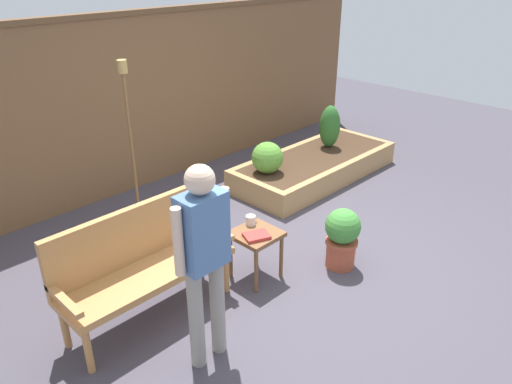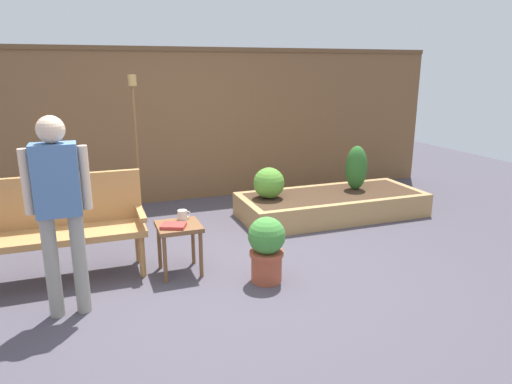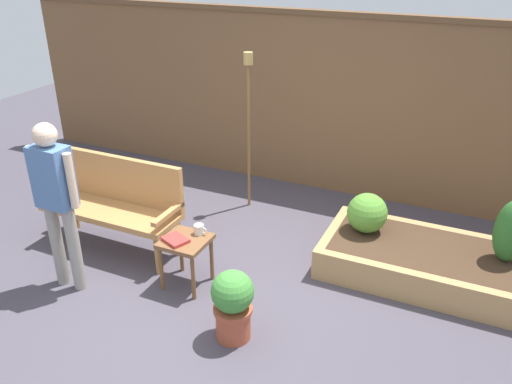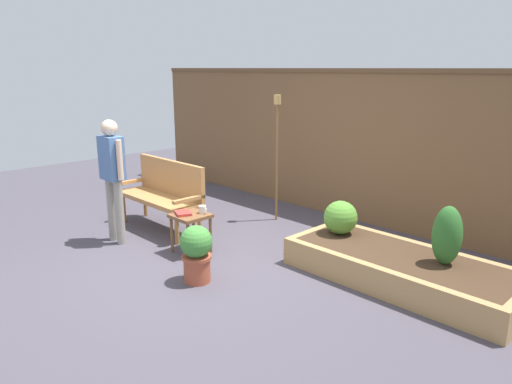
% 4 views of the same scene
% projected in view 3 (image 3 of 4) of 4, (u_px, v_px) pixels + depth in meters
% --- Properties ---
extents(ground_plane, '(14.00, 14.00, 0.00)m').
position_uv_depth(ground_plane, '(221.00, 299.00, 4.60)').
color(ground_plane, '#47424C').
extents(fence_back, '(8.40, 0.14, 2.16)m').
position_uv_depth(fence_back, '(321.00, 103.00, 6.24)').
color(fence_back, brown).
rests_on(fence_back, ground_plane).
extents(garden_bench, '(1.44, 0.48, 0.94)m').
position_uv_depth(garden_bench, '(115.00, 197.00, 5.20)').
color(garden_bench, '#B77F47').
rests_on(garden_bench, ground_plane).
extents(side_table, '(0.40, 0.40, 0.48)m').
position_uv_depth(side_table, '(186.00, 247.00, 4.63)').
color(side_table, brown).
rests_on(side_table, ground_plane).
extents(cup_on_table, '(0.13, 0.09, 0.09)m').
position_uv_depth(cup_on_table, '(199.00, 229.00, 4.66)').
color(cup_on_table, silver).
rests_on(cup_on_table, side_table).
extents(book_on_table, '(0.26, 0.24, 0.03)m').
position_uv_depth(book_on_table, '(175.00, 240.00, 4.56)').
color(book_on_table, '#B2332D').
rests_on(book_on_table, side_table).
extents(potted_boxwood, '(0.34, 0.34, 0.61)m').
position_uv_depth(potted_boxwood, '(233.00, 303.00, 4.03)').
color(potted_boxwood, '#A84C33').
rests_on(potted_boxwood, ground_plane).
extents(raised_planter_bed, '(2.40, 1.00, 0.30)m').
position_uv_depth(raised_planter_bed, '(453.00, 268.00, 4.77)').
color(raised_planter_bed, '#AD8451').
rests_on(raised_planter_bed, ground_plane).
extents(shrub_near_bench, '(0.39, 0.39, 0.39)m').
position_uv_depth(shrub_near_bench, '(367.00, 213.00, 5.00)').
color(shrub_near_bench, brown).
rests_on(shrub_near_bench, raised_planter_bed).
extents(shrub_far_corner, '(0.28, 0.28, 0.59)m').
position_uv_depth(shrub_far_corner, '(511.00, 231.00, 4.49)').
color(shrub_far_corner, brown).
rests_on(shrub_far_corner, raised_planter_bed).
extents(tiki_torch, '(0.10, 0.10, 1.80)m').
position_uv_depth(tiki_torch, '(248.00, 106.00, 5.70)').
color(tiki_torch, brown).
rests_on(tiki_torch, ground_plane).
extents(person_by_bench, '(0.47, 0.20, 1.56)m').
position_uv_depth(person_by_bench, '(56.00, 194.00, 4.39)').
color(person_by_bench, gray).
rests_on(person_by_bench, ground_plane).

